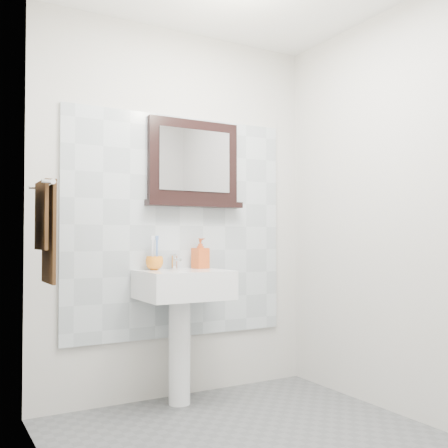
# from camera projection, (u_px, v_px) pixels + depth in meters

# --- Properties ---
(back_wall) EXTENTS (2.00, 0.01, 2.50)m
(back_wall) POSITION_uv_depth(u_px,v_px,m) (179.00, 211.00, 3.59)
(back_wall) COLOR beige
(back_wall) RESTS_ON ground
(left_wall) EXTENTS (0.01, 2.20, 2.50)m
(left_wall) POSITION_uv_depth(u_px,v_px,m) (67.00, 193.00, 2.14)
(left_wall) COLOR beige
(left_wall) RESTS_ON ground
(right_wall) EXTENTS (0.01, 2.20, 2.50)m
(right_wall) POSITION_uv_depth(u_px,v_px,m) (408.00, 207.00, 3.12)
(right_wall) COLOR beige
(right_wall) RESTS_ON ground
(splashback) EXTENTS (1.60, 0.02, 1.50)m
(splashback) POSITION_uv_depth(u_px,v_px,m) (179.00, 226.00, 3.57)
(splashback) COLOR #B2BCC1
(splashback) RESTS_ON back_wall
(pedestal_sink) EXTENTS (0.55, 0.44, 0.96)m
(pedestal_sink) POSITION_uv_depth(u_px,v_px,m) (183.00, 299.00, 3.34)
(pedestal_sink) COLOR white
(pedestal_sink) RESTS_ON ground
(toothbrush_cup) EXTENTS (0.14, 0.14, 0.09)m
(toothbrush_cup) POSITION_uv_depth(u_px,v_px,m) (154.00, 263.00, 3.38)
(toothbrush_cup) COLOR orange
(toothbrush_cup) RESTS_ON pedestal_sink
(toothbrushes) EXTENTS (0.05, 0.04, 0.21)m
(toothbrushes) POSITION_uv_depth(u_px,v_px,m) (155.00, 251.00, 3.38)
(toothbrushes) COLOR white
(toothbrushes) RESTS_ON toothbrush_cup
(soap_dispenser) EXTENTS (0.10, 0.11, 0.21)m
(soap_dispenser) POSITION_uv_depth(u_px,v_px,m) (200.00, 253.00, 3.56)
(soap_dispenser) COLOR red
(soap_dispenser) RESTS_ON pedestal_sink
(framed_mirror) EXTENTS (0.71, 0.11, 0.60)m
(framed_mirror) POSITION_uv_depth(u_px,v_px,m) (194.00, 166.00, 3.61)
(framed_mirror) COLOR black
(framed_mirror) RESTS_ON back_wall
(towel_bar) EXTENTS (0.07, 0.40, 0.03)m
(towel_bar) POSITION_uv_depth(u_px,v_px,m) (45.00, 185.00, 2.82)
(towel_bar) COLOR silver
(towel_bar) RESTS_ON left_wall
(hand_towel) EXTENTS (0.06, 0.30, 0.55)m
(hand_towel) POSITION_uv_depth(u_px,v_px,m) (46.00, 224.00, 2.82)
(hand_towel) COLOR black
(hand_towel) RESTS_ON towel_bar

